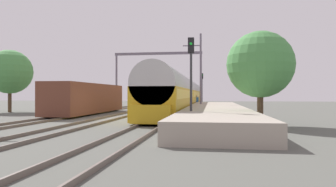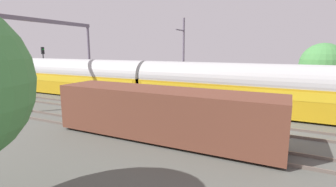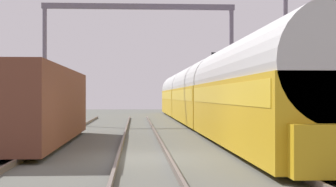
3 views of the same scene
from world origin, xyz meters
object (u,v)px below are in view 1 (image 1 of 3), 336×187
passenger_train (186,94)px  catenary_gantry (158,68)px  freight_car (88,99)px  person_crossing (197,101)px  railway_signal_far (202,85)px  railway_signal_near (191,70)px

passenger_train → catenary_gantry: 5.53m
passenger_train → freight_car: bearing=-119.8°
person_crossing → railway_signal_far: 10.02m
freight_car → person_crossing: freight_car is taller
railway_signal_near → catenary_gantry: (-6.41, 24.75, 2.33)m
railway_signal_near → person_crossing: bearing=92.0°
passenger_train → railway_signal_far: railway_signal_far is taller
freight_car → railway_signal_far: railway_signal_far is taller
passenger_train → railway_signal_near: size_ratio=9.49×
person_crossing → railway_signal_near: railway_signal_near is taller
freight_car → railway_signal_far: 24.91m
person_crossing → railway_signal_near: 22.90m
railway_signal_far → railway_signal_near: bearing=-89.3°
passenger_train → catenary_gantry: catenary_gantry is taller
railway_signal_near → railway_signal_far: size_ratio=0.97×
freight_car → person_crossing: size_ratio=7.51×
passenger_train → freight_car: passenger_train is taller
person_crossing → passenger_train: bearing=99.9°
freight_car → catenary_gantry: 16.02m
passenger_train → railway_signal_near: (2.32, -24.10, 1.34)m
passenger_train → freight_car: (-8.19, -14.28, -0.50)m
railway_signal_near → passenger_train: bearing=95.5°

